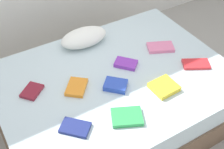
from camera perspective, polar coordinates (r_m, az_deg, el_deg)
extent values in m
plane|color=#9E998E|center=(2.87, 0.51, -7.65)|extent=(8.00, 8.00, 0.00)
cube|color=brown|center=(2.77, 0.53, -5.80)|extent=(2.00, 1.50, 0.28)
cube|color=silver|center=(2.58, 0.57, -2.11)|extent=(1.96, 1.46, 0.22)
ellipsoid|color=white|center=(2.83, -5.44, 7.14)|extent=(0.46, 0.26, 0.15)
cube|color=yellow|center=(2.42, 10.01, -2.37)|extent=(0.21, 0.20, 0.04)
cube|color=green|center=(2.19, 2.88, -8.16)|extent=(0.28, 0.25, 0.03)
cube|color=orange|center=(2.41, -6.85, -2.43)|extent=(0.24, 0.25, 0.03)
cube|color=pink|center=(2.83, 9.33, 5.21)|extent=(0.28, 0.23, 0.03)
cube|color=navy|center=(2.14, -7.11, -10.12)|extent=(0.24, 0.24, 0.03)
cube|color=maroon|center=(2.45, -15.18, -3.10)|extent=(0.22, 0.21, 0.02)
cube|color=purple|center=(2.61, 2.69, 2.13)|extent=(0.22, 0.23, 0.03)
cube|color=red|center=(2.71, 15.88, 1.96)|extent=(0.26, 0.22, 0.03)
cube|color=#2847B7|center=(2.40, 0.70, -2.05)|extent=(0.23, 0.22, 0.05)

